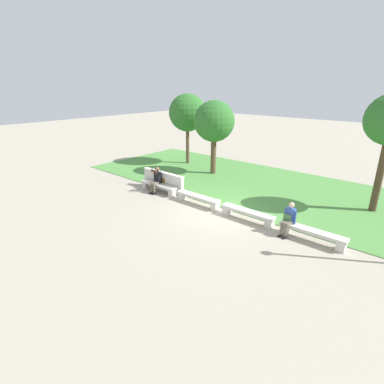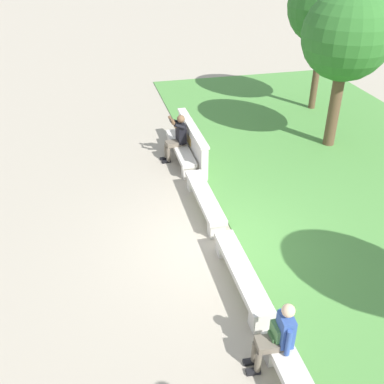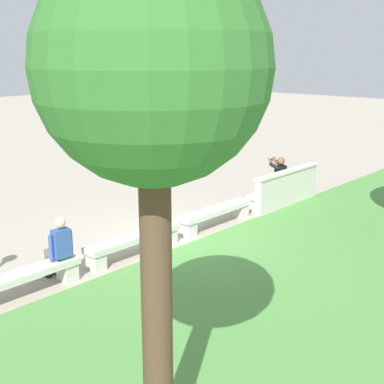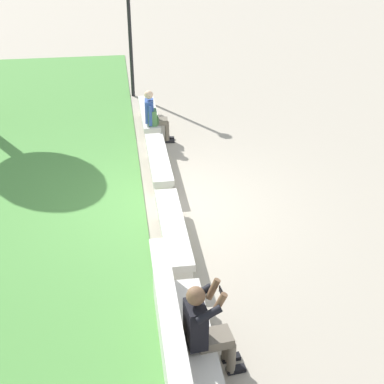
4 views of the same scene
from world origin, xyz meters
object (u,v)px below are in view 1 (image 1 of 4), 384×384
Objects in this scene: person_distant at (289,218)px; backpack at (288,218)px; bench_near at (198,198)px; tree_right_background at (214,122)px; bench_mid at (247,214)px; tree_left_background at (187,113)px; person_photographer at (156,179)px; bench_main at (159,186)px; bench_far at (312,233)px.

person_distant reaches higher than backpack.
tree_right_background is at bearing 119.44° from bench_near.
bench_mid is at bearing 0.00° from bench_near.
tree_left_background is 3.07m from tree_right_background.
person_photographer is 0.30× the size of tree_right_background.
bench_main is 5.43m from tree_right_background.
person_photographer is at bearing -63.43° from tree_left_background.
bench_mid is at bearing 0.82° from person_photographer.
bench_far is (2.66, 0.00, 0.00)m from bench_mid.
tree_right_background is (-7.91, 4.60, 2.89)m from bench_far.
bench_near is at bearing 180.00° from bench_far.
tree_right_background is at bearing 88.22° from person_photographer.
bench_main is 1.00× the size of bench_mid.
person_distant is 11.74m from tree_left_background.
person_photographer is 0.28× the size of tree_left_background.
tree_right_background is (-6.97, 4.62, 2.58)m from backpack.
tree_left_background reaches higher than bench_near.
bench_main is at bearing 180.00° from bench_far.
person_distant is (7.09, -0.07, 0.36)m from bench_main.
tree_right_background is (-5.25, 4.60, 2.89)m from bench_mid.
bench_main is at bearing 179.78° from backpack.
tree_left_background is (-2.86, 5.48, 3.18)m from bench_main.
bench_near is 6.02m from tree_right_background.
bench_far is at bearing -26.83° from tree_left_background.
backpack is 0.09× the size of tree_left_background.
bench_mid is 1.75m from backpack.
bench_far is at bearing 0.55° from person_photographer.
person_photographer is 6.80m from tree_left_background.
bench_mid is 5.51× the size of backpack.
bench_near is at bearing -60.56° from tree_right_background.
bench_near is at bearing 180.00° from bench_mid.
bench_mid is 2.66m from bench_far.
bench_main is 1.00× the size of bench_far.
person_photographer is (-8.06, -0.08, 0.43)m from bench_far.
tree_right_background reaches higher than person_distant.
tree_right_background is at bearing -16.84° from tree_left_background.
bench_main is 0.50× the size of tree_left_background.
tree_right_background is (2.93, -0.89, -0.29)m from tree_left_background.
person_photographer is 1.05× the size of person_distant.
bench_main is at bearing -62.44° from tree_left_background.
person_photographer is at bearing -179.60° from backpack.
bench_main is at bearing 180.00° from bench_mid.
backpack is 11.68m from tree_left_background.
tree_left_background is at bearing 116.57° from person_photographer.
bench_mid is at bearing 180.00° from bench_far.
bench_main and bench_far have the same top height.
backpack is at bearing -33.56° from tree_right_background.
bench_main is 7.10m from person_distant.
person_distant reaches higher than bench_far.
bench_near is at bearing 1.61° from person_photographer.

